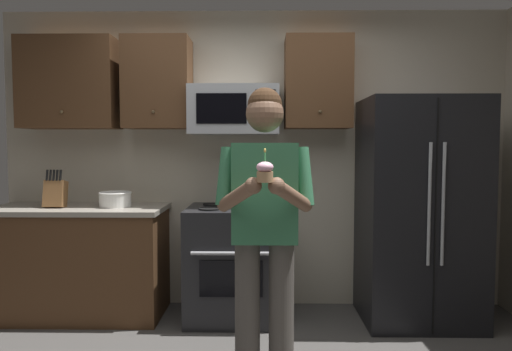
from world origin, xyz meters
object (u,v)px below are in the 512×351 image
object	(u,v)px
oven_range	(234,262)
person	(265,219)
refrigerator	(419,211)
knife_block	(55,193)
cupcake	(265,172)
bowl_large_white	(115,199)
microwave	(234,110)

from	to	relation	value
oven_range	person	xyz separation A→B (m)	(0.25, -1.09, 0.53)
refrigerator	person	bearing A→B (deg)	-139.90
oven_range	refrigerator	world-z (taller)	refrigerator
oven_range	knife_block	bearing A→B (deg)	-178.84
cupcake	refrigerator	bearing A→B (deg)	47.87
oven_range	bowl_large_white	bearing A→B (deg)	178.69
oven_range	cupcake	world-z (taller)	cupcake
oven_range	cupcake	size ratio (longest dim) A/B	5.36
oven_range	microwave	xyz separation A→B (m)	(0.00, 0.12, 1.26)
oven_range	knife_block	distance (m)	1.57
refrigerator	bowl_large_white	size ratio (longest dim) A/B	6.71
knife_block	bowl_large_white	size ratio (longest dim) A/B	1.19
bowl_large_white	cupcake	distance (m)	1.92
knife_block	person	world-z (taller)	person
microwave	oven_range	bearing A→B (deg)	-90.02
oven_range	person	world-z (taller)	person
refrigerator	cupcake	world-z (taller)	refrigerator
refrigerator	cupcake	size ratio (longest dim) A/B	10.35
cupcake	bowl_large_white	bearing A→B (deg)	130.62
bowl_large_white	person	size ratio (longest dim) A/B	0.15
oven_range	person	size ratio (longest dim) A/B	0.53
oven_range	bowl_large_white	size ratio (longest dim) A/B	3.48
refrigerator	person	world-z (taller)	refrigerator
knife_block	bowl_large_white	distance (m)	0.48
microwave	cupcake	bearing A→B (deg)	-80.69
person	oven_range	bearing A→B (deg)	103.03
microwave	person	xyz separation A→B (m)	(0.25, -1.21, -0.72)
cupcake	oven_range	bearing A→B (deg)	100.08
oven_range	bowl_large_white	xyz separation A→B (m)	(-0.98, 0.02, 0.52)
refrigerator	knife_block	size ratio (longest dim) A/B	5.63
knife_block	cupcake	size ratio (longest dim) A/B	1.84
oven_range	microwave	size ratio (longest dim) A/B	1.26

